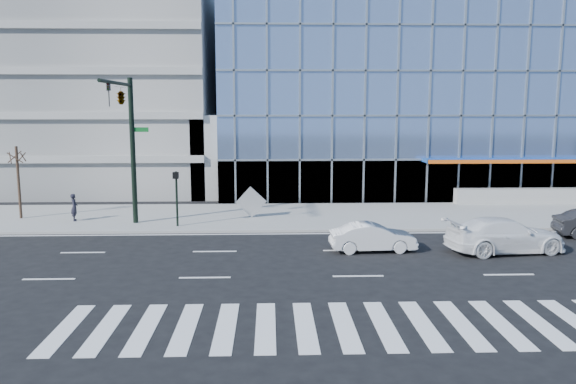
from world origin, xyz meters
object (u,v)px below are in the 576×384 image
(white_sedan, at_px, (373,237))
(pedestrian, at_px, (74,207))
(white_suv, at_px, (505,235))
(street_tree_near, at_px, (17,156))
(traffic_signal, at_px, (125,115))
(tilted_panel, at_px, (251,202))
(ped_signal_post, at_px, (176,190))

(white_sedan, relative_size, pedestrian, 2.52)
(white_suv, bearing_deg, street_tree_near, 64.53)
(street_tree_near, relative_size, pedestrian, 2.72)
(traffic_signal, distance_m, street_tree_near, 7.96)
(traffic_signal, distance_m, white_sedan, 14.25)
(tilted_panel, bearing_deg, street_tree_near, -177.47)
(pedestrian, bearing_deg, white_sedan, -129.63)
(traffic_signal, xyz_separation_m, white_suv, (18.27, -5.07, -5.38))
(white_sedan, bearing_deg, ped_signal_post, 59.76)
(white_sedan, bearing_deg, traffic_signal, 66.24)
(traffic_signal, height_order, ped_signal_post, traffic_signal)
(tilted_panel, bearing_deg, traffic_signal, -153.60)
(ped_signal_post, height_order, white_suv, ped_signal_post)
(traffic_signal, relative_size, white_sedan, 2.04)
(ped_signal_post, bearing_deg, pedestrian, 164.57)
(white_suv, xyz_separation_m, white_sedan, (-6.00, 0.37, -0.14))
(white_sedan, bearing_deg, white_suv, -96.38)
(traffic_signal, relative_size, street_tree_near, 1.89)
(white_sedan, height_order, pedestrian, pedestrian)
(ped_signal_post, xyz_separation_m, pedestrian, (-6.09, 1.68, -1.21))
(white_sedan, xyz_separation_m, pedestrian, (-15.86, 6.75, 0.28))
(street_tree_near, bearing_deg, pedestrian, -14.40)
(pedestrian, bearing_deg, tilted_panel, -102.64)
(street_tree_near, height_order, pedestrian, street_tree_near)
(street_tree_near, height_order, tilted_panel, street_tree_near)
(traffic_signal, height_order, white_sedan, traffic_signal)
(pedestrian, distance_m, tilted_panel, 10.06)
(white_suv, bearing_deg, pedestrian, 64.04)
(white_suv, height_order, white_sedan, white_suv)
(tilted_panel, bearing_deg, white_suv, -30.14)
(white_suv, height_order, pedestrian, pedestrian)
(ped_signal_post, distance_m, white_sedan, 11.11)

